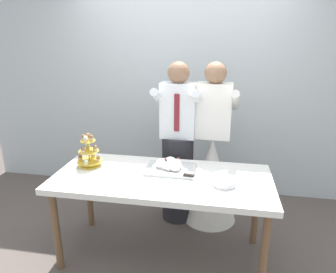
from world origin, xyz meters
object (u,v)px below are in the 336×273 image
Objects in this scene: dessert_table at (162,184)px; person_bride at (211,168)px; plate_stack at (224,182)px; main_cake_tray at (170,166)px; person_groom at (178,153)px; cupcake_stand at (89,153)px.

person_bride reaches higher than dessert_table.
plate_stack reaches higher than dessert_table.
person_bride is at bearing 99.23° from plate_stack.
person_groom is at bearing 91.18° from main_cake_tray.
cupcake_stand is at bearing -151.41° from person_bride.
dessert_table is 0.52m from plate_stack.
person_bride is at bearing 7.53° from person_groom.
plate_stack is 0.11× the size of person_groom.
main_cake_tray is 0.69m from person_bride.
dessert_table is 5.90× the size of cupcake_stand.
plate_stack is at bearing -8.05° from dessert_table.
person_bride is at bearing 28.59° from cupcake_stand.
person_bride is (0.38, 0.68, -0.12)m from dessert_table.
person_bride is (0.34, 0.05, -0.16)m from person_groom.
plate_stack is 0.79m from person_bride.
dessert_table is 9.57× the size of plate_stack.
cupcake_stand is at bearing -178.00° from main_cake_tray.
person_bride reaches higher than main_cake_tray.
main_cake_tray is at bearing -121.13° from person_bride.
plate_stack is 0.11× the size of person_bride.
person_bride is (1.06, 0.58, -0.31)m from cupcake_stand.
main_cake_tray is 0.26× the size of person_groom.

